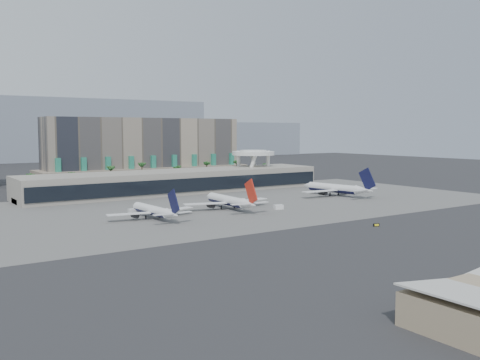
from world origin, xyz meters
TOP-DOWN VIEW (x-y plane):
  - ground at (0.00, 0.00)m, footprint 900.00×900.00m
  - apron_pad at (0.00, 55.00)m, footprint 260.00×130.00m
  - mountain_ridge at (27.88, 470.00)m, footprint 680.00×60.00m
  - hotel at (10.00, 174.41)m, footprint 140.00×30.00m
  - terminal at (0.00, 109.84)m, footprint 170.00×32.50m
  - saucer_structure at (55.00, 116.00)m, footprint 26.00×26.00m
  - palm_row at (7.00, 145.00)m, footprint 157.80×2.80m
  - airliner_left at (-49.36, 36.26)m, footprint 36.48×37.59m
  - airliner_centre at (-11.42, 41.41)m, footprint 41.07×42.33m
  - airliner_right at (60.26, 49.73)m, footprint 43.76×45.35m
  - service_vehicle_a at (-51.26, 49.94)m, footprint 5.14×2.81m
  - service_vehicle_b at (5.61, 28.42)m, footprint 4.30×2.97m
  - taxiway_sign at (8.73, -23.30)m, footprint 2.31×1.09m

SIDE VIEW (x-z plane):
  - ground at x=0.00m, z-range 0.00..0.00m
  - apron_pad at x=0.00m, z-range 0.00..0.06m
  - taxiway_sign at x=8.73m, z-range -0.01..1.06m
  - service_vehicle_b at x=5.61m, z-range 0.00..2.02m
  - service_vehicle_a at x=-51.26m, z-range 0.00..2.43m
  - airliner_left at x=-49.36m, z-range -3.21..9.76m
  - airliner_centre at x=-11.42m, z-range -3.62..10.99m
  - airliner_right at x=60.26m, z-range -3.90..11.83m
  - terminal at x=0.00m, z-range -0.73..13.77m
  - palm_row at x=7.00m, z-range 3.95..17.05m
  - hotel at x=10.00m, z-range -4.19..37.81m
  - saucer_structure at x=55.00m, z-range 7.51..29.40m
  - mountain_ridge at x=27.88m, z-range -5.11..64.89m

